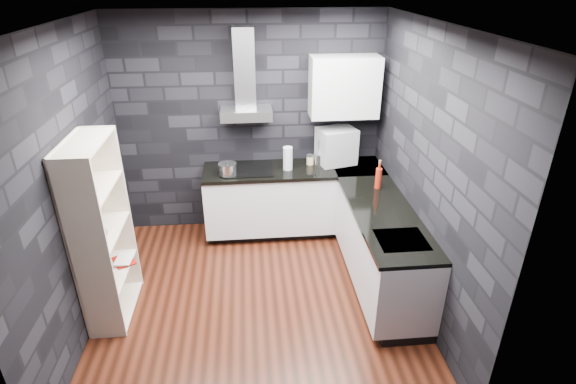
{
  "coord_description": "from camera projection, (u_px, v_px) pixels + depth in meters",
  "views": [
    {
      "loc": [
        -0.04,
        -3.71,
        3.09
      ],
      "look_at": [
        0.35,
        0.45,
        1.0
      ],
      "focal_mm": 28.0,
      "sensor_mm": 36.0,
      "label": 1
    }
  ],
  "objects": [
    {
      "name": "storage_jar",
      "position": [
        310.0,
        160.0,
        5.57
      ],
      "size": [
        0.1,
        0.1,
        0.11
      ],
      "primitive_type": "cylinder",
      "rotation": [
        0.0,
        0.0,
        0.09
      ],
      "color": "#CCB586",
      "rests_on": "counter_back_top"
    },
    {
      "name": "cooktop",
      "position": [
        249.0,
        169.0,
        5.44
      ],
      "size": [
        0.58,
        0.5,
        0.01
      ],
      "primitive_type": "cube",
      "color": "black",
      "rests_on": "counter_back_top"
    },
    {
      "name": "wall_back",
      "position": [
        251.0,
        126.0,
        5.53
      ],
      "size": [
        3.2,
        0.05,
        2.7
      ],
      "primitive_type": "cube",
      "color": "black",
      "rests_on": "ground"
    },
    {
      "name": "pot",
      "position": [
        228.0,
        169.0,
        5.26
      ],
      "size": [
        0.23,
        0.23,
        0.12
      ],
      "primitive_type": "cylinder",
      "rotation": [
        0.0,
        0.0,
        -0.13
      ],
      "color": "silver",
      "rests_on": "cooktop"
    },
    {
      "name": "fruit_bowl",
      "position": [
        98.0,
        236.0,
        4.02
      ],
      "size": [
        0.23,
        0.23,
        0.05
      ],
      "primitive_type": "imported",
      "rotation": [
        0.0,
        0.0,
        0.22
      ],
      "color": "silver",
      "rests_on": "bookshelf"
    },
    {
      "name": "upper_cabinet",
      "position": [
        344.0,
        87.0,
        5.22
      ],
      "size": [
        0.8,
        0.35,
        0.7
      ],
      "primitive_type": "cube",
      "color": "silver",
      "rests_on": "wall_back"
    },
    {
      "name": "hood_body",
      "position": [
        246.0,
        114.0,
        5.26
      ],
      "size": [
        0.6,
        0.34,
        0.12
      ],
      "primitive_type": "cube",
      "color": "#AAA9AE",
      "rests_on": "wall_back"
    },
    {
      "name": "wall_left",
      "position": [
        70.0,
        189.0,
        3.95
      ],
      "size": [
        0.05,
        3.2,
        2.7
      ],
      "primitive_type": "cube",
      "color": "black",
      "rests_on": "ground"
    },
    {
      "name": "counter_right_cab",
      "position": [
        382.0,
        248.0,
        4.67
      ],
      "size": [
        0.6,
        1.8,
        0.76
      ],
      "primitive_type": "cube",
      "color": "white",
      "rests_on": "ground"
    },
    {
      "name": "book_red",
      "position": [
        113.0,
        255.0,
        4.39
      ],
      "size": [
        0.17,
        0.11,
        0.25
      ],
      "primitive_type": "imported",
      "rotation": [
        0.0,
        0.0,
        0.52
      ],
      "color": "#910D07",
      "rests_on": "bookshelf"
    },
    {
      "name": "appliance_garage",
      "position": [
        336.0,
        146.0,
        5.53
      ],
      "size": [
        0.52,
        0.45,
        0.44
      ],
      "primitive_type": "cube",
      "rotation": [
        0.0,
        0.0,
        0.26
      ],
      "color": "#A2A5A8",
      "rests_on": "counter_back_top"
    },
    {
      "name": "counter_back_cab",
      "position": [
        294.0,
        198.0,
        5.67
      ],
      "size": [
        2.2,
        0.6,
        0.76
      ],
      "primitive_type": "cube",
      "color": "white",
      "rests_on": "ground"
    },
    {
      "name": "wall_right",
      "position": [
        427.0,
        174.0,
        4.22
      ],
      "size": [
        0.05,
        3.2,
        2.7
      ],
      "primitive_type": "cube",
      "color": "black",
      "rests_on": "ground"
    },
    {
      "name": "sink_rim",
      "position": [
        402.0,
        240.0,
        4.04
      ],
      "size": [
        0.44,
        0.4,
        0.01
      ],
      "primitive_type": "cube",
      "color": "#AAA9AE",
      "rests_on": "counter_right_top"
    },
    {
      "name": "utensil_crock",
      "position": [
        319.0,
        159.0,
        5.54
      ],
      "size": [
        0.14,
        0.14,
        0.14
      ],
      "primitive_type": "cylinder",
      "rotation": [
        0.0,
        0.0,
        0.27
      ],
      "color": "silver",
      "rests_on": "counter_back_top"
    },
    {
      "name": "hood_chimney",
      "position": [
        244.0,
        68.0,
        5.1
      ],
      "size": [
        0.24,
        0.2,
        0.9
      ],
      "primitive_type": "cube",
      "color": "#AAA9AE",
      "rests_on": "hood_body"
    },
    {
      "name": "bookshelf",
      "position": [
        102.0,
        233.0,
        4.14
      ],
      "size": [
        0.5,
        0.85,
        1.8
      ],
      "primitive_type": "cube",
      "rotation": [
        0.0,
        0.0,
        -0.22
      ],
      "color": "beige",
      "rests_on": "ground"
    },
    {
      "name": "glass_vase",
      "position": [
        288.0,
        158.0,
        5.39
      ],
      "size": [
        0.15,
        0.15,
        0.28
      ],
      "primitive_type": "cylinder",
      "rotation": [
        0.0,
        0.0,
        0.39
      ],
      "color": "silver",
      "rests_on": "counter_back_top"
    },
    {
      "name": "ground",
      "position": [
        259.0,
        298.0,
        4.69
      ],
      "size": [
        3.2,
        3.2,
        0.0
      ],
      "primitive_type": "plane",
      "color": "#441B0F"
    },
    {
      "name": "ceiling",
      "position": [
        249.0,
        24.0,
        3.48
      ],
      "size": [
        3.2,
        3.2,
        0.0
      ],
      "primitive_type": "plane",
      "rotation": [
        3.14,
        0.0,
        0.0
      ],
      "color": "white"
    },
    {
      "name": "counter_back_top",
      "position": [
        294.0,
        170.0,
        5.49
      ],
      "size": [
        2.2,
        0.62,
        0.04
      ],
      "primitive_type": "cube",
      "color": "black",
      "rests_on": "counter_back_cab"
    },
    {
      "name": "counter_right_top",
      "position": [
        385.0,
        214.0,
        4.49
      ],
      "size": [
        0.62,
        1.8,
        0.04
      ],
      "primitive_type": "cube",
      "color": "black",
      "rests_on": "counter_right_cab"
    },
    {
      "name": "wall_front",
      "position": [
        262.0,
        298.0,
        2.64
      ],
      "size": [
        3.2,
        0.05,
        2.7
      ],
      "primitive_type": "cube",
      "color": "black",
      "rests_on": "ground"
    },
    {
      "name": "counter_corner_top",
      "position": [
        358.0,
        167.0,
        5.56
      ],
      "size": [
        0.62,
        0.62,
        0.04
      ],
      "primitive_type": "cube",
      "color": "black",
      "rests_on": "counter_right_cab"
    },
    {
      "name": "toekick_back",
      "position": [
        293.0,
        226.0,
        5.9
      ],
      "size": [
        2.18,
        0.5,
        0.1
      ],
      "primitive_type": "cube",
      "color": "black",
      "rests_on": "ground"
    },
    {
      "name": "book_second",
      "position": [
        114.0,
        251.0,
        4.42
      ],
      "size": [
        0.16,
        0.03,
        0.22
      ],
      "primitive_type": "imported",
      "rotation": [
        0.0,
        0.0,
        -0.06
      ],
      "color": "#B2B2B2",
      "rests_on": "bookshelf"
    },
    {
      "name": "toekick_right",
      "position": [
        382.0,
        281.0,
        4.87
      ],
      "size": [
        0.5,
        1.78,
        0.1
      ],
      "primitive_type": "cube",
      "color": "black",
      "rests_on": "ground"
    },
    {
      "name": "red_bottle",
      "position": [
        378.0,
        178.0,
        4.94
      ],
      "size": [
        0.09,
        0.09,
        0.23
      ],
      "primitive_type": "cylinder",
      "rotation": [
        0.0,
        0.0,
        0.43
      ],
      "color": "maroon",
      "rests_on": "counter_right_top"
    }
  ]
}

